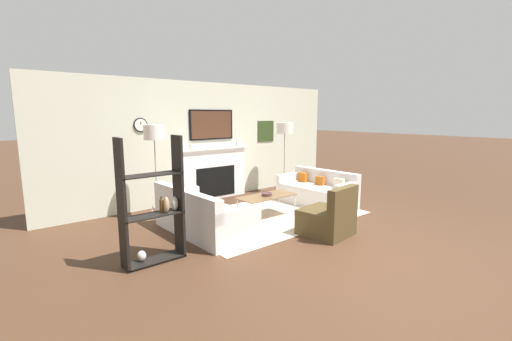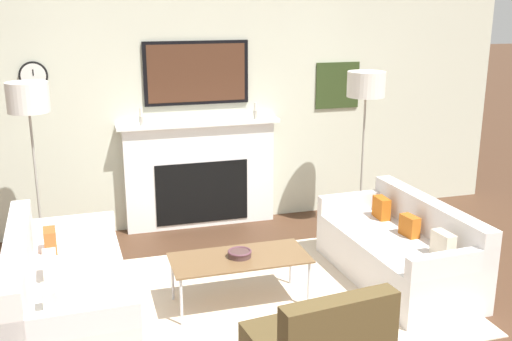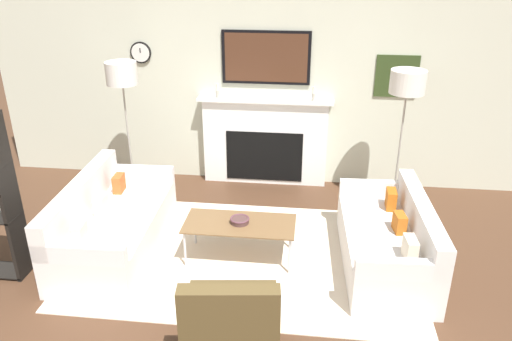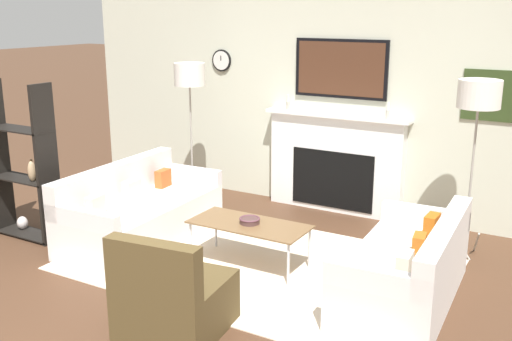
{
  "view_description": "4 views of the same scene",
  "coord_description": "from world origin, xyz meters",
  "views": [
    {
      "loc": [
        -4.31,
        -2.5,
        1.97
      ],
      "look_at": [
        -0.1,
        2.58,
        0.89
      ],
      "focal_mm": 24.0,
      "sensor_mm": 36.0,
      "label": 1
    },
    {
      "loc": [
        -1.24,
        -2.17,
        2.48
      ],
      "look_at": [
        0.25,
        2.88,
        1.0
      ],
      "focal_mm": 42.0,
      "sensor_mm": 36.0,
      "label": 2
    },
    {
      "loc": [
        0.63,
        -2.15,
        3.03
      ],
      "look_at": [
        0.07,
        2.64,
        0.88
      ],
      "focal_mm": 35.0,
      "sensor_mm": 36.0,
      "label": 3
    },
    {
      "loc": [
        2.69,
        -2.36,
        2.42
      ],
      "look_at": [
        -0.23,
        2.71,
        0.84
      ],
      "focal_mm": 42.0,
      "sensor_mm": 36.0,
      "label": 4
    }
  ],
  "objects": [
    {
      "name": "ground_plane",
      "position": [
        0.0,
        0.0,
        0.0
      ],
      "size": [
        60.0,
        60.0,
        0.0
      ],
      "primitive_type": "plane",
      "color": "#482E1E"
    },
    {
      "name": "fireplace_wall",
      "position": [
        0.0,
        4.34,
        1.22
      ],
      "size": [
        7.49,
        0.28,
        2.7
      ],
      "color": "beige",
      "rests_on": "ground_plane"
    },
    {
      "name": "area_rug",
      "position": [
        0.0,
        2.33,
        0.01
      ],
      "size": [
        3.56,
        2.28,
        0.01
      ],
      "color": "beige",
      "rests_on": "ground_plane"
    },
    {
      "name": "couch_left",
      "position": [
        -1.48,
        2.33,
        0.28
      ],
      "size": [
        0.94,
        1.91,
        0.79
      ],
      "color": "silver",
      "rests_on": "ground_plane"
    },
    {
      "name": "couch_right",
      "position": [
        1.47,
        2.34,
        0.27
      ],
      "size": [
        0.89,
        1.73,
        0.74
      ],
      "color": "silver",
      "rests_on": "ground_plane"
    },
    {
      "name": "armchair",
      "position": [
        0.07,
        0.92,
        0.28
      ],
      "size": [
        0.82,
        0.83,
        0.84
      ],
      "color": "#4C3C21",
      "rests_on": "ground_plane"
    },
    {
      "name": "coffee_table",
      "position": [
        -0.06,
        2.29,
        0.4
      ],
      "size": [
        1.15,
        0.53,
        0.43
      ],
      "color": "brown",
      "rests_on": "ground_plane"
    },
    {
      "name": "decorative_bowl",
      "position": [
        -0.06,
        2.3,
        0.46
      ],
      "size": [
        0.2,
        0.2,
        0.06
      ],
      "color": "#4C3331",
      "rests_on": "coffee_table"
    },
    {
      "name": "floor_lamp_left",
      "position": [
        -1.7,
        3.63,
        1.62
      ],
      "size": [
        0.38,
        0.38,
        1.79
      ],
      "color": "#9E998E",
      "rests_on": "ground_plane"
    },
    {
      "name": "floor_lamp_right",
      "position": [
        1.7,
        3.63,
        1.61
      ],
      "size": [
        0.41,
        0.41,
        1.78
      ],
      "color": "#9E998E",
      "rests_on": "ground_plane"
    },
    {
      "name": "shelf_unit",
      "position": [
        -2.56,
        1.76,
        0.77
      ],
      "size": [
        0.82,
        0.28,
        1.7
      ],
      "color": "black",
      "rests_on": "ground_plane"
    }
  ]
}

